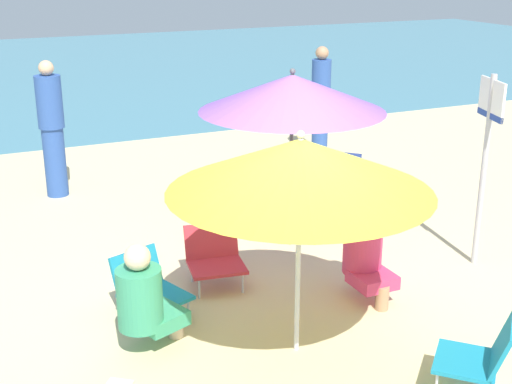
# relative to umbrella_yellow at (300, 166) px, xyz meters

# --- Properties ---
(ground_plane) EXTENTS (40.00, 40.00, 0.00)m
(ground_plane) POSITION_rel_umbrella_yellow_xyz_m (0.26, 0.57, -1.53)
(ground_plane) COLOR beige
(sea_water) EXTENTS (40.00, 16.00, 0.01)m
(sea_water) POSITION_rel_umbrella_yellow_xyz_m (0.26, 14.94, -1.52)
(sea_water) COLOR teal
(sea_water) RESTS_ON ground_plane
(umbrella_yellow) EXTENTS (1.99, 1.99, 1.79)m
(umbrella_yellow) POSITION_rel_umbrella_yellow_xyz_m (0.00, 0.00, 0.00)
(umbrella_yellow) COLOR silver
(umbrella_yellow) RESTS_ON ground_plane
(umbrella_purple) EXTENTS (1.91, 1.91, 1.90)m
(umbrella_purple) POSITION_rel_umbrella_yellow_xyz_m (0.91, 1.92, 0.13)
(umbrella_purple) COLOR #4C4C51
(umbrella_purple) RESTS_ON ground_plane
(beach_chair_a) EXTENTS (0.68, 0.68, 0.60)m
(beach_chair_a) POSITION_rel_umbrella_yellow_xyz_m (0.91, -1.06, -1.21)
(beach_chair_a) COLOR teal
(beach_chair_a) RESTS_ON ground_plane
(beach_chair_b) EXTENTS (0.65, 0.72, 0.53)m
(beach_chair_b) POSITION_rel_umbrella_yellow_xyz_m (-0.90, 1.05, -1.27)
(beach_chair_b) COLOR teal
(beach_chair_b) RESTS_ON ground_plane
(beach_chair_d) EXTENTS (0.72, 0.72, 0.65)m
(beach_chair_d) POSITION_rel_umbrella_yellow_xyz_m (2.01, 2.77, -1.21)
(beach_chair_d) COLOR navy
(beach_chair_d) RESTS_ON ground_plane
(beach_chair_e) EXTENTS (0.58, 0.59, 0.55)m
(beach_chair_e) POSITION_rel_umbrella_yellow_xyz_m (-0.17, 1.37, -1.25)
(beach_chair_e) COLOR red
(beach_chair_e) RESTS_ON ground_plane
(person_a) EXTENTS (0.29, 0.29, 1.69)m
(person_a) POSITION_rel_umbrella_yellow_xyz_m (2.88, 4.80, -0.67)
(person_a) COLOR #2D519E
(person_a) RESTS_ON ground_plane
(person_b) EXTENTS (0.58, 0.47, 0.92)m
(person_b) POSITION_rel_umbrella_yellow_xyz_m (-1.09, 0.47, -1.07)
(person_b) COLOR #389970
(person_b) RESTS_ON ground_plane
(person_c) EXTENTS (0.32, 0.32, 1.74)m
(person_c) POSITION_rel_umbrella_yellow_xyz_m (-1.11, 4.61, -0.65)
(person_c) COLOR #2D519E
(person_c) RESTS_ON ground_plane
(person_d) EXTENTS (0.36, 0.58, 0.92)m
(person_d) POSITION_rel_umbrella_yellow_xyz_m (0.99, 0.57, -1.08)
(person_d) COLOR #DB3866
(person_d) RESTS_ON ground_plane
(warning_sign) EXTENTS (0.17, 0.48, 1.92)m
(warning_sign) POSITION_rel_umbrella_yellow_xyz_m (2.41, 0.72, -0.26)
(warning_sign) COLOR #ADADB2
(warning_sign) RESTS_ON ground_plane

